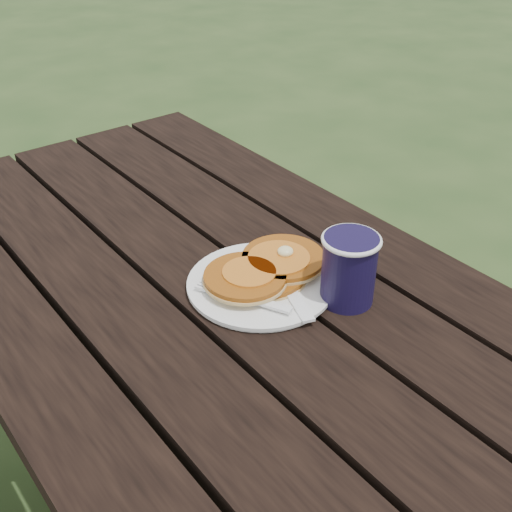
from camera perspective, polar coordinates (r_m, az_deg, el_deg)
picnic_table at (r=1.21m, az=2.50°, el=-21.71°), size 1.36×1.80×0.75m
plate at (r=1.04m, az=0.40°, el=-2.56°), size 0.26×0.26×0.01m
pancake_stack at (r=1.04m, az=0.90°, el=-1.14°), size 0.22×0.14×0.04m
knife at (r=1.02m, az=2.85°, el=-2.80°), size 0.08×0.18×0.00m
fork at (r=0.98m, az=0.19°, el=-4.02°), size 0.10×0.16×0.01m
coffee_cup at (r=0.99m, az=8.28°, el=-0.85°), size 0.09×0.09×0.11m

